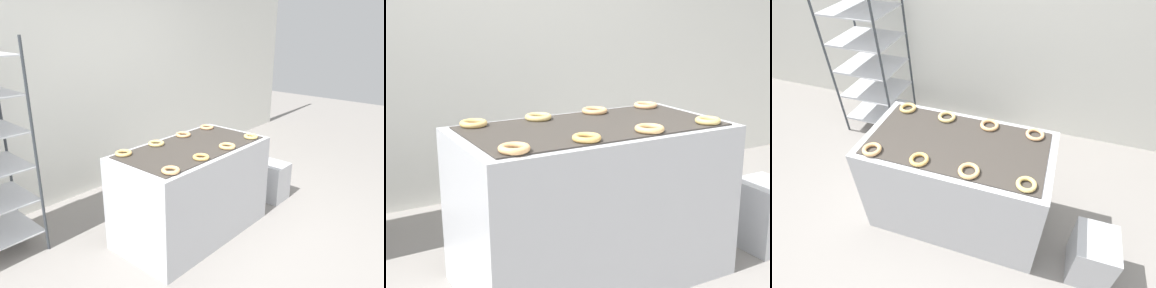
{
  "view_description": "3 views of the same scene",
  "coord_description": "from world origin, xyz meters",
  "views": [
    {
      "loc": [
        -2.33,
        -1.42,
        1.9
      ],
      "look_at": [
        0.0,
        0.62,
        0.87
      ],
      "focal_mm": 35.0,
      "sensor_mm": 36.0,
      "label": 1
    },
    {
      "loc": [
        -1.37,
        -1.66,
        1.45
      ],
      "look_at": [
        0.0,
        0.77,
        0.71
      ],
      "focal_mm": 50.0,
      "sensor_mm": 36.0,
      "label": 2
    },
    {
      "loc": [
        0.56,
        -0.94,
        2.27
      ],
      "look_at": [
        0.0,
        0.77,
        0.71
      ],
      "focal_mm": 28.0,
      "sensor_mm": 36.0,
      "label": 3
    }
  ],
  "objects": [
    {
      "name": "donut_far_midleft",
      "position": [
        -0.18,
        0.88,
        0.86
      ],
      "size": [
        0.14,
        0.14,
        0.03
      ],
      "primitive_type": "torus",
      "color": "#DEBD6F",
      "rests_on": "fryer_machine"
    },
    {
      "name": "donut_near_right",
      "position": [
        0.54,
        0.36,
        0.86
      ],
      "size": [
        0.13,
        0.13,
        0.03
      ],
      "primitive_type": "torus",
      "color": "#E0BE6A",
      "rests_on": "fryer_machine"
    },
    {
      "name": "baking_rack_cart",
      "position": [
        -1.36,
        1.65,
        0.91
      ],
      "size": [
        0.66,
        0.59,
        1.8
      ],
      "color": "#33383D",
      "rests_on": "ground_plane"
    },
    {
      "name": "donut_near_midright",
      "position": [
        0.17,
        0.36,
        0.86
      ],
      "size": [
        0.14,
        0.14,
        0.03
      ],
      "primitive_type": "torus",
      "color": "#E6B26E",
      "rests_on": "fryer_machine"
    },
    {
      "name": "donut_near_left",
      "position": [
        -0.55,
        0.35,
        0.86
      ],
      "size": [
        0.14,
        0.14,
        0.03
      ],
      "primitive_type": "torus",
      "color": "#EAAF70",
      "rests_on": "fryer_machine"
    },
    {
      "name": "wall_back",
      "position": [
        0.0,
        2.12,
        1.4
      ],
      "size": [
        8.0,
        0.05,
        2.8
      ],
      "color": "silver",
      "rests_on": "ground_plane"
    },
    {
      "name": "ground_plane",
      "position": [
        0.0,
        0.0,
        0.0
      ],
      "size": [
        14.0,
        14.0,
        0.0
      ],
      "primitive_type": "plane",
      "color": "gray"
    },
    {
      "name": "donut_far_right",
      "position": [
        0.52,
        0.88,
        0.86
      ],
      "size": [
        0.14,
        0.14,
        0.03
      ],
      "primitive_type": "torus",
      "color": "#E5A871",
      "rests_on": "fryer_machine"
    },
    {
      "name": "fryer_machine",
      "position": [
        0.0,
        0.62,
        0.42
      ],
      "size": [
        1.41,
        0.74,
        0.85
      ],
      "color": "#B7BABF",
      "rests_on": "ground_plane"
    },
    {
      "name": "glaze_bin",
      "position": [
        1.1,
        0.43,
        0.21
      ],
      "size": [
        0.29,
        0.33,
        0.41
      ],
      "color": "#B7BABF",
      "rests_on": "ground_plane"
    },
    {
      "name": "donut_far_left",
      "position": [
        -0.54,
        0.9,
        0.86
      ],
      "size": [
        0.14,
        0.14,
        0.03
      ],
      "primitive_type": "torus",
      "color": "#DFB364",
      "rests_on": "fryer_machine"
    },
    {
      "name": "donut_near_midleft",
      "position": [
        -0.19,
        0.36,
        0.86
      ],
      "size": [
        0.13,
        0.13,
        0.03
      ],
      "primitive_type": "torus",
      "color": "#E7B25B",
      "rests_on": "fryer_machine"
    },
    {
      "name": "donut_far_midright",
      "position": [
        0.17,
        0.88,
        0.86
      ],
      "size": [
        0.14,
        0.14,
        0.03
      ],
      "primitive_type": "torus",
      "color": "#E6AA6D",
      "rests_on": "fryer_machine"
    }
  ]
}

